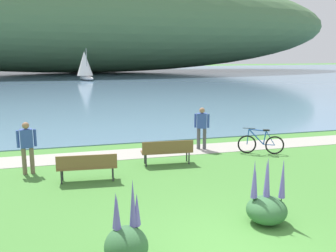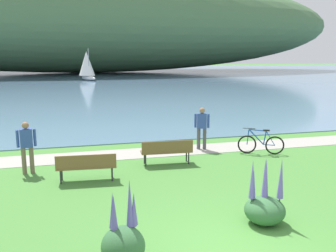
{
  "view_description": "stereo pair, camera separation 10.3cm",
  "coord_description": "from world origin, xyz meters",
  "px_view_note": "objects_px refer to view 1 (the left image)",
  "views": [
    {
      "loc": [
        -3.02,
        -6.24,
        3.92
      ],
      "look_at": [
        0.71,
        7.81,
        1.0
      ],
      "focal_mm": 39.94,
      "sensor_mm": 36.0,
      "label": 1
    },
    {
      "loc": [
        -2.92,
        -6.27,
        3.92
      ],
      "look_at": [
        0.71,
        7.81,
        1.0
      ],
      "focal_mm": 39.94,
      "sensor_mm": 36.0,
      "label": 2
    }
  ],
  "objects_px": {
    "person_at_shoreline": "(202,126)",
    "person_on_the_grass": "(27,145)",
    "bicycle_leaning_near_bench": "(261,144)",
    "park_bench_near_camera": "(167,150)",
    "sailboat_nearest_to_shore": "(85,65)",
    "park_bench_further_along": "(87,165)"
  },
  "relations": [
    {
      "from": "bicycle_leaning_near_bench",
      "to": "person_at_shoreline",
      "type": "height_order",
      "value": "person_at_shoreline"
    },
    {
      "from": "park_bench_near_camera",
      "to": "person_at_shoreline",
      "type": "distance_m",
      "value": 2.54
    },
    {
      "from": "park_bench_near_camera",
      "to": "person_on_the_grass",
      "type": "distance_m",
      "value": 4.64
    },
    {
      "from": "park_bench_further_along",
      "to": "person_at_shoreline",
      "type": "relative_size",
      "value": 1.07
    },
    {
      "from": "park_bench_further_along",
      "to": "sailboat_nearest_to_shore",
      "type": "bearing_deg",
      "value": 87.49
    },
    {
      "from": "park_bench_further_along",
      "to": "park_bench_near_camera",
      "type": "bearing_deg",
      "value": 21.15
    },
    {
      "from": "bicycle_leaning_near_bench",
      "to": "sailboat_nearest_to_shore",
      "type": "distance_m",
      "value": 39.75
    },
    {
      "from": "bicycle_leaning_near_bench",
      "to": "person_at_shoreline",
      "type": "bearing_deg",
      "value": 148.33
    },
    {
      "from": "person_at_shoreline",
      "to": "person_on_the_grass",
      "type": "height_order",
      "value": "same"
    },
    {
      "from": "sailboat_nearest_to_shore",
      "to": "person_at_shoreline",
      "type": "bearing_deg",
      "value": -85.69
    },
    {
      "from": "person_at_shoreline",
      "to": "person_on_the_grass",
      "type": "distance_m",
      "value": 6.65
    },
    {
      "from": "sailboat_nearest_to_shore",
      "to": "park_bench_further_along",
      "type": "bearing_deg",
      "value": -92.51
    },
    {
      "from": "bicycle_leaning_near_bench",
      "to": "person_at_shoreline",
      "type": "relative_size",
      "value": 0.97
    },
    {
      "from": "bicycle_leaning_near_bench",
      "to": "park_bench_further_along",
      "type": "bearing_deg",
      "value": -167.21
    },
    {
      "from": "park_bench_further_along",
      "to": "bicycle_leaning_near_bench",
      "type": "height_order",
      "value": "bicycle_leaning_near_bench"
    },
    {
      "from": "park_bench_near_camera",
      "to": "person_on_the_grass",
      "type": "bearing_deg",
      "value": 177.8
    },
    {
      "from": "park_bench_further_along",
      "to": "person_on_the_grass",
      "type": "xyz_separation_m",
      "value": [
        -1.81,
        1.26,
        0.46
      ]
    },
    {
      "from": "person_at_shoreline",
      "to": "park_bench_near_camera",
      "type": "bearing_deg",
      "value": -138.55
    },
    {
      "from": "bicycle_leaning_near_bench",
      "to": "person_on_the_grass",
      "type": "relative_size",
      "value": 0.97
    },
    {
      "from": "park_bench_near_camera",
      "to": "bicycle_leaning_near_bench",
      "type": "relative_size",
      "value": 1.1
    },
    {
      "from": "park_bench_near_camera",
      "to": "person_at_shoreline",
      "type": "xyz_separation_m",
      "value": [
        1.87,
        1.65,
        0.46
      ]
    },
    {
      "from": "sailboat_nearest_to_shore",
      "to": "person_on_the_grass",
      "type": "bearing_deg",
      "value": -95.19
    }
  ]
}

